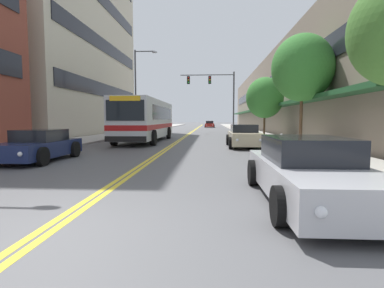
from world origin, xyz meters
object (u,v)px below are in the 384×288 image
car_silver_parked_right_foreground (308,172)px  car_red_moving_lead (210,124)px  traffic_signal_mast (216,90)px  car_navy_parked_left_near (39,146)px  car_slate_blue_parked_left_far (154,128)px  street_tree_right_far (265,98)px  city_bus (146,119)px  fire_hydrant (281,142)px  car_beige_parked_right_mid (244,136)px  street_lamp_left_far (138,85)px  street_tree_right_mid (302,68)px

car_silver_parked_right_foreground → car_red_moving_lead: bearing=92.2°
traffic_signal_mast → car_silver_parked_right_foreground: bearing=-87.5°
car_red_moving_lead → traffic_signal_mast: 25.41m
car_navy_parked_left_near → car_slate_blue_parked_left_far: bearing=89.8°
car_silver_parked_right_foreground → street_tree_right_far: bearing=82.4°
city_bus → car_red_moving_lead: city_bus is taller
city_bus → fire_hydrant: (8.35, -7.38, -1.17)m
car_beige_parked_right_mid → car_silver_parked_right_foreground: bearing=-90.2°
car_beige_parked_right_mid → traffic_signal_mast: 18.93m
street_lamp_left_far → fire_hydrant: 19.71m
fire_hydrant → street_tree_right_far: bearing=84.1°
car_slate_blue_parked_left_far → car_silver_parked_right_foreground: size_ratio=0.90×
car_navy_parked_left_near → traffic_signal_mast: (7.51, 24.88, 4.60)m
city_bus → car_silver_parked_right_foreground: 17.71m
fire_hydrant → city_bus: bearing=138.5°
car_slate_blue_parked_left_far → car_red_moving_lead: size_ratio=0.94×
car_slate_blue_parked_left_far → fire_hydrant: car_slate_blue_parked_left_far is taller
traffic_signal_mast → street_lamp_left_far: size_ratio=0.84×
car_navy_parked_left_near → car_beige_parked_right_mid: car_beige_parked_right_mid is taller
car_beige_parked_right_mid → fire_hydrant: car_beige_parked_right_mid is taller
car_red_moving_lead → traffic_signal_mast: traffic_signal_mast is taller
car_red_moving_lead → fire_hydrant: size_ratio=5.81×
car_navy_parked_left_near → car_silver_parked_right_foreground: 10.32m
car_red_moving_lead → street_tree_right_mid: 44.36m
car_beige_parked_right_mid → street_lamp_left_far: (-9.44, 12.75, 4.50)m
street_lamp_left_far → fire_hydrant: size_ratio=10.81×
car_beige_parked_right_mid → street_lamp_left_far: 16.49m
city_bus → fire_hydrant: bearing=-41.5°
street_lamp_left_far → fire_hydrant: street_lamp_left_far is taller
city_bus → street_tree_right_far: street_tree_right_far is taller
traffic_signal_mast → fire_hydrant: bearing=-82.4°
car_beige_parked_right_mid → street_tree_right_far: size_ratio=0.86×
car_navy_parked_left_near → fire_hydrant: (10.35, 3.56, -0.05)m
car_navy_parked_left_near → traffic_signal_mast: size_ratio=0.58×
car_beige_parked_right_mid → traffic_signal_mast: bearing=94.2°
fire_hydrant → car_navy_parked_left_near: bearing=-161.0°
car_beige_parked_right_mid → street_lamp_left_far: street_lamp_left_far is taller
car_beige_parked_right_mid → car_navy_parked_left_near: bearing=-143.5°
car_slate_blue_parked_left_far → street_lamp_left_far: street_lamp_left_far is taller
city_bus → street_lamp_left_far: bearing=107.2°
traffic_signal_mast → street_lamp_left_far: street_lamp_left_far is taller
car_silver_parked_right_foreground → street_lamp_left_far: 26.79m
car_navy_parked_left_near → car_beige_parked_right_mid: (8.85, 6.55, 0.04)m
car_slate_blue_parked_left_far → car_beige_parked_right_mid: car_beige_parked_right_mid is taller
car_silver_parked_right_foreground → fire_hydrant: (1.53, 8.93, -0.06)m
street_tree_right_mid → fire_hydrant: (-1.64, -2.43, -4.00)m
car_silver_parked_right_foreground → fire_hydrant: bearing=80.3°
traffic_signal_mast → street_tree_right_mid: traffic_signal_mast is taller
car_red_moving_lead → street_tree_right_far: bearing=-82.1°
car_silver_parked_right_foreground → traffic_signal_mast: (-1.30, 30.25, 4.59)m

